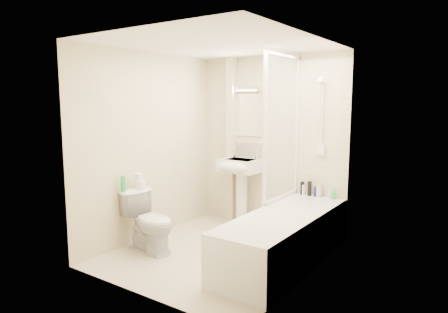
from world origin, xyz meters
The scene contains 26 objects.
floor centered at (0.00, 0.00, 0.00)m, with size 2.50×2.50×0.00m, color beige.
wall_back centered at (0.00, 1.25, 1.20)m, with size 2.20×0.02×2.40m, color beige.
wall_left centered at (-1.10, 0.00, 1.20)m, with size 0.02×2.50×2.40m, color beige.
wall_right centered at (1.10, 0.00, 1.20)m, with size 0.02×2.50×2.40m, color beige.
ceiling centered at (0.00, 0.00, 2.40)m, with size 2.20×2.50×0.02m, color white.
tile_back centered at (0.75, 1.24, 1.42)m, with size 0.70×0.01×1.75m, color beige.
tile_right centered at (1.09, 0.20, 1.42)m, with size 0.01×2.10×1.75m, color beige.
pipe_boxing centered at (-0.62, 1.19, 1.20)m, with size 0.12×0.12×2.40m, color beige.
splashback centered at (-0.37, 1.24, 1.03)m, with size 0.60×0.01×0.30m, color beige.
mirror centered at (-0.37, 1.24, 1.58)m, with size 0.46×0.01×0.60m, color white.
strip_light centered at (-0.37, 1.22, 1.95)m, with size 0.42×0.07×0.07m, color silver.
bathtub centered at (0.75, 0.20, 0.29)m, with size 0.70×2.10×0.55m.
shower_screen centered at (0.40, 0.80, 1.45)m, with size 0.04×0.92×1.80m.
shower_fixture centered at (0.75, 1.19, 1.55)m, with size 0.10×0.16×0.99m.
pedestal_sink centered at (-0.37, 1.01, 0.77)m, with size 0.57×0.51×1.10m.
bottle_black_a centered at (0.53, 1.16, 0.64)m, with size 0.05×0.05×0.17m, color black.
bottle_white_a centered at (0.54, 1.16, 0.62)m, with size 0.05×0.05×0.14m, color white.
bottle_black_b centered at (0.63, 1.16, 0.65)m, with size 0.05×0.05×0.19m, color black.
bottle_blue centered at (0.72, 1.16, 0.61)m, with size 0.05×0.05×0.12m, color navy.
bottle_cream centered at (0.76, 1.16, 0.64)m, with size 0.07×0.07×0.17m, color beige.
bottle_white_b centered at (0.91, 1.16, 0.62)m, with size 0.05×0.05×0.13m, color silver.
bottle_green centered at (0.95, 1.16, 0.60)m, with size 0.07×0.07×0.09m, color green.
toilet centered at (-0.72, -0.41, 0.36)m, with size 0.75×0.49×0.72m, color white.
toilet_roll_lower centered at (-0.95, -0.33, 0.77)m, with size 0.12×0.12×0.09m, color white.
toilet_roll_upper centered at (-0.97, -0.32, 0.86)m, with size 0.10×0.10×0.09m, color white.
green_bottle centered at (-1.02, -0.54, 0.81)m, with size 0.06×0.06×0.18m, color green.
Camera 1 is at (2.62, -3.68, 1.78)m, focal length 32.00 mm.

